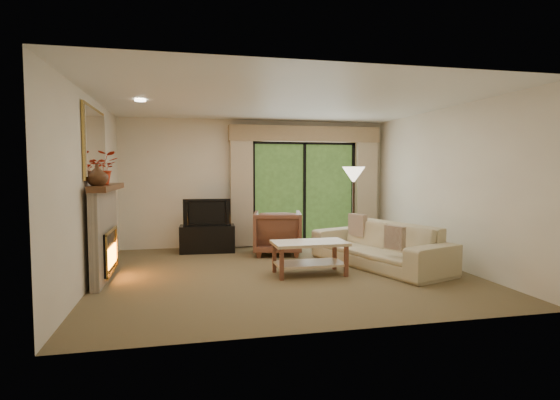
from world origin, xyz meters
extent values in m
plane|color=brown|center=(0.00, 0.00, 0.00)|extent=(5.50, 5.50, 0.00)
plane|color=white|center=(0.00, 0.00, 2.60)|extent=(5.50, 5.50, 0.00)
plane|color=beige|center=(0.00, 2.50, 1.30)|extent=(5.00, 0.00, 5.00)
plane|color=beige|center=(0.00, -2.50, 1.30)|extent=(5.00, 0.00, 5.00)
plane|color=beige|center=(-2.75, 0.00, 1.30)|extent=(0.00, 5.00, 5.00)
plane|color=beige|center=(2.75, 0.00, 1.30)|extent=(0.00, 5.00, 5.00)
cube|color=tan|center=(-0.35, 2.34, 1.20)|extent=(0.45, 0.18, 2.35)
cube|color=tan|center=(2.35, 2.34, 1.20)|extent=(0.45, 0.18, 2.35)
cube|color=#9B7D59|center=(1.00, 2.36, 2.32)|extent=(3.20, 0.24, 0.32)
cube|color=black|center=(-1.07, 1.95, 0.26)|extent=(1.06, 0.52, 0.52)
imported|color=black|center=(-1.07, 1.95, 0.77)|extent=(0.90, 0.16, 0.51)
imported|color=brown|center=(0.21, 1.47, 0.41)|extent=(1.03, 1.05, 0.82)
imported|color=#C2B289|center=(1.61, 0.08, 0.36)|extent=(1.71, 2.62, 0.71)
cube|color=#573028|center=(1.52, -0.62, 0.59)|extent=(0.20, 0.36, 0.34)
cube|color=#573028|center=(1.52, 0.78, 0.59)|extent=(0.23, 0.40, 0.39)
imported|color=#4C2D19|center=(-2.61, -0.31, 1.52)|extent=(0.29, 0.29, 0.29)
imported|color=#B72E13|center=(-2.61, 0.10, 1.61)|extent=(0.46, 0.41, 0.47)
camera|label=1|loc=(-1.49, -6.46, 1.58)|focal=28.00mm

